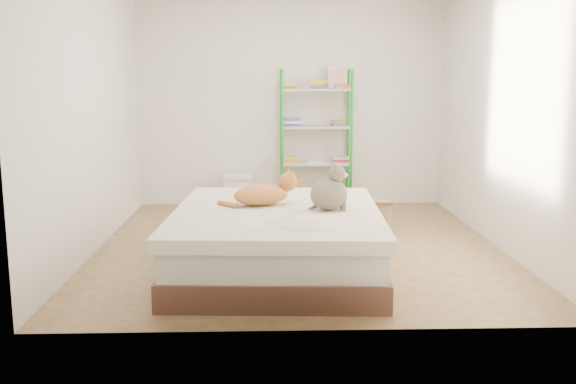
{
  "coord_description": "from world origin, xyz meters",
  "views": [
    {
      "loc": [
        -0.29,
        -5.98,
        1.6
      ],
      "look_at": [
        -0.12,
        -0.52,
        0.62
      ],
      "focal_mm": 40.0,
      "sensor_mm": 36.0,
      "label": 1
    }
  ],
  "objects_px": {
    "cardboard_box": "(370,216)",
    "orange_cat": "(261,192)",
    "bed": "(277,240)",
    "grey_cat": "(329,188)",
    "shelf_unit": "(316,142)",
    "white_bin": "(239,191)"
  },
  "relations": [
    {
      "from": "bed",
      "to": "shelf_unit",
      "type": "relative_size",
      "value": 1.24
    },
    {
      "from": "bed",
      "to": "grey_cat",
      "type": "relative_size",
      "value": 5.81
    },
    {
      "from": "bed",
      "to": "cardboard_box",
      "type": "height_order",
      "value": "bed"
    },
    {
      "from": "grey_cat",
      "to": "white_bin",
      "type": "relative_size",
      "value": 0.91
    },
    {
      "from": "grey_cat",
      "to": "cardboard_box",
      "type": "xyz_separation_m",
      "value": [
        0.58,
        1.47,
        -0.56
      ]
    },
    {
      "from": "bed",
      "to": "cardboard_box",
      "type": "bearing_deg",
      "value": 57.74
    },
    {
      "from": "bed",
      "to": "grey_cat",
      "type": "xyz_separation_m",
      "value": [
        0.42,
        -0.05,
        0.45
      ]
    },
    {
      "from": "white_bin",
      "to": "grey_cat",
      "type": "bearing_deg",
      "value": -72.64
    },
    {
      "from": "cardboard_box",
      "to": "white_bin",
      "type": "height_order",
      "value": "white_bin"
    },
    {
      "from": "cardboard_box",
      "to": "orange_cat",
      "type": "bearing_deg",
      "value": -125.22
    },
    {
      "from": "bed",
      "to": "cardboard_box",
      "type": "xyz_separation_m",
      "value": [
        1.0,
        1.42,
        -0.11
      ]
    },
    {
      "from": "bed",
      "to": "shelf_unit",
      "type": "distance_m",
      "value": 2.81
    },
    {
      "from": "orange_cat",
      "to": "cardboard_box",
      "type": "height_order",
      "value": "orange_cat"
    },
    {
      "from": "cardboard_box",
      "to": "grey_cat",
      "type": "bearing_deg",
      "value": -104.7
    },
    {
      "from": "orange_cat",
      "to": "white_bin",
      "type": "distance_m",
      "value": 2.57
    },
    {
      "from": "shelf_unit",
      "to": "grey_cat",
      "type": "bearing_deg",
      "value": -92.14
    },
    {
      "from": "grey_cat",
      "to": "white_bin",
      "type": "height_order",
      "value": "grey_cat"
    },
    {
      "from": "bed",
      "to": "orange_cat",
      "type": "relative_size",
      "value": 3.87
    },
    {
      "from": "white_bin",
      "to": "cardboard_box",
      "type": "bearing_deg",
      "value": -41.27
    },
    {
      "from": "shelf_unit",
      "to": "bed",
      "type": "bearing_deg",
      "value": -100.96
    },
    {
      "from": "orange_cat",
      "to": "grey_cat",
      "type": "relative_size",
      "value": 1.5
    },
    {
      "from": "shelf_unit",
      "to": "white_bin",
      "type": "relative_size",
      "value": 4.25
    }
  ]
}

